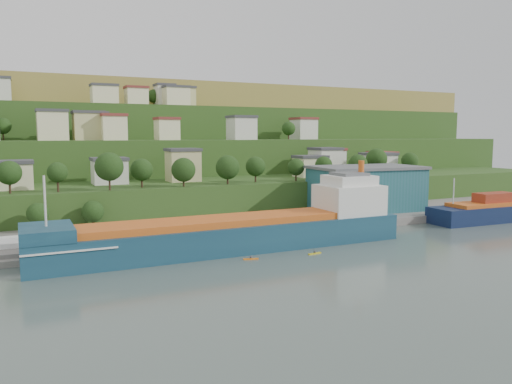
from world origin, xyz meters
TOP-DOWN VIEW (x-y plane):
  - ground at (0.00, 0.00)m, footprint 500.00×500.00m
  - quay at (20.00, 28.00)m, footprint 220.00×26.00m
  - pebble_beach at (-55.00, 22.00)m, footprint 40.00×18.00m
  - hillside at (-0.01, 168.68)m, footprint 360.00×211.51m
  - cargo_ship_near at (-10.64, 8.72)m, footprint 78.07×12.65m
  - warehouse at (39.21, 31.00)m, footprint 32.52×21.59m
  - caravan at (-55.05, 21.17)m, footprint 6.25×2.69m
  - dinghy at (-47.37, 20.05)m, footprint 4.34×2.10m
  - kayak_orange at (-12.34, -0.26)m, footprint 2.93×1.33m
  - kayak_yellow at (1.04, -1.82)m, footprint 3.06×0.87m

SIDE VIEW (x-z plane):
  - ground at x=0.00m, z-range 0.00..0.00m
  - quay at x=20.00m, z-range -2.00..2.00m
  - pebble_beach at x=-55.00m, z-range -1.20..1.20m
  - hillside at x=-0.01m, z-range -47.92..48.08m
  - kayak_orange at x=-12.34m, z-range -0.15..0.58m
  - kayak_yellow at x=1.04m, z-range -0.15..0.60m
  - dinghy at x=-47.37m, z-range 1.20..2.03m
  - caravan at x=-55.05m, z-range 1.20..4.10m
  - cargo_ship_near at x=-10.64m, z-range -6.83..13.23m
  - warehouse at x=39.21m, z-range 2.03..14.83m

